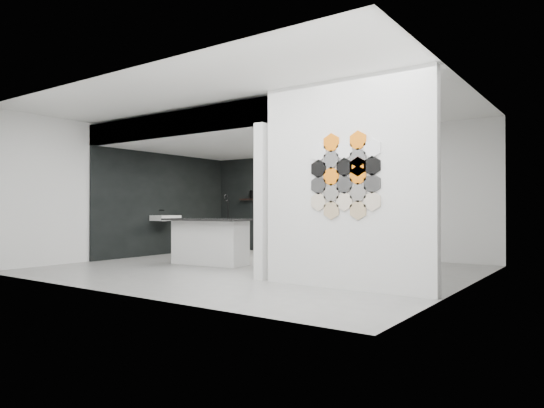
{
  "coord_description": "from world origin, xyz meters",
  "views": [
    {
      "loc": [
        5.15,
        -6.83,
        1.07
      ],
      "look_at": [
        0.1,
        0.3,
        1.15
      ],
      "focal_mm": 32.0,
      "sensor_mm": 36.0,
      "label": 1
    }
  ],
  "objects_px": {
    "glass_vase": "(340,194)",
    "glass_bowl": "(340,195)",
    "kitchen_island": "(210,241)",
    "utensil_cup": "(255,196)",
    "stockpot": "(254,194)",
    "bottle_dark": "(284,195)",
    "wall_basin": "(166,218)",
    "kettle": "(338,194)",
    "partition_panel": "(346,184)"
  },
  "relations": [
    {
      "from": "kitchen_island",
      "to": "utensil_cup",
      "type": "bearing_deg",
      "value": 105.83
    },
    {
      "from": "utensil_cup",
      "to": "bottle_dark",
      "type": "bearing_deg",
      "value": 0.0
    },
    {
      "from": "partition_panel",
      "to": "stockpot",
      "type": "relative_size",
      "value": 11.22
    },
    {
      "from": "stockpot",
      "to": "glass_bowl",
      "type": "xyz_separation_m",
      "value": [
        2.41,
        0.0,
        -0.06
      ]
    },
    {
      "from": "partition_panel",
      "to": "kitchen_island",
      "type": "relative_size",
      "value": 1.63
    },
    {
      "from": "glass_bowl",
      "to": "utensil_cup",
      "type": "height_order",
      "value": "utensil_cup"
    },
    {
      "from": "partition_panel",
      "to": "wall_basin",
      "type": "bearing_deg",
      "value": 161.77
    },
    {
      "from": "partition_panel",
      "to": "stockpot",
      "type": "height_order",
      "value": "partition_panel"
    },
    {
      "from": "partition_panel",
      "to": "bottle_dark",
      "type": "bearing_deg",
      "value": 132.88
    },
    {
      "from": "bottle_dark",
      "to": "utensil_cup",
      "type": "relative_size",
      "value": 1.28
    },
    {
      "from": "wall_basin",
      "to": "utensil_cup",
      "type": "bearing_deg",
      "value": 64.56
    },
    {
      "from": "partition_panel",
      "to": "wall_basin",
      "type": "xyz_separation_m",
      "value": [
        -5.46,
        1.8,
        -0.55
      ]
    },
    {
      "from": "glass_vase",
      "to": "glass_bowl",
      "type": "bearing_deg",
      "value": 0.0
    },
    {
      "from": "wall_basin",
      "to": "kitchen_island",
      "type": "distance_m",
      "value": 2.25
    },
    {
      "from": "kitchen_island",
      "to": "utensil_cup",
      "type": "relative_size",
      "value": 15.3
    },
    {
      "from": "partition_panel",
      "to": "utensil_cup",
      "type": "height_order",
      "value": "partition_panel"
    },
    {
      "from": "partition_panel",
      "to": "kettle",
      "type": "distance_m",
      "value": 4.41
    },
    {
      "from": "bottle_dark",
      "to": "glass_vase",
      "type": "bearing_deg",
      "value": 0.0
    },
    {
      "from": "partition_panel",
      "to": "glass_bowl",
      "type": "xyz_separation_m",
      "value": [
        -2.08,
        3.87,
        -0.04
      ]
    },
    {
      "from": "bottle_dark",
      "to": "utensil_cup",
      "type": "xyz_separation_m",
      "value": [
        -0.89,
        0.0,
        -0.02
      ]
    },
    {
      "from": "wall_basin",
      "to": "stockpot",
      "type": "distance_m",
      "value": 2.35
    },
    {
      "from": "kettle",
      "to": "glass_vase",
      "type": "xyz_separation_m",
      "value": [
        0.06,
        0.0,
        -0.0
      ]
    },
    {
      "from": "partition_panel",
      "to": "bottle_dark",
      "type": "distance_m",
      "value": 5.27
    },
    {
      "from": "utensil_cup",
      "to": "kitchen_island",
      "type": "bearing_deg",
      "value": -68.95
    },
    {
      "from": "kitchen_island",
      "to": "glass_bowl",
      "type": "bearing_deg",
      "value": 59.86
    },
    {
      "from": "partition_panel",
      "to": "utensil_cup",
      "type": "bearing_deg",
      "value": 139.23
    },
    {
      "from": "glass_vase",
      "to": "partition_panel",
      "type": "bearing_deg",
      "value": -61.77
    },
    {
      "from": "stockpot",
      "to": "kettle",
      "type": "height_order",
      "value": "stockpot"
    },
    {
      "from": "glass_bowl",
      "to": "stockpot",
      "type": "bearing_deg",
      "value": 180.0
    },
    {
      "from": "stockpot",
      "to": "bottle_dark",
      "type": "bearing_deg",
      "value": 0.0
    },
    {
      "from": "glass_bowl",
      "to": "glass_vase",
      "type": "height_order",
      "value": "glass_vase"
    },
    {
      "from": "stockpot",
      "to": "kitchen_island",
      "type": "bearing_deg",
      "value": -68.84
    },
    {
      "from": "partition_panel",
      "to": "bottle_dark",
      "type": "height_order",
      "value": "partition_panel"
    },
    {
      "from": "wall_basin",
      "to": "bottle_dark",
      "type": "relative_size",
      "value": 4.16
    },
    {
      "from": "partition_panel",
      "to": "glass_vase",
      "type": "height_order",
      "value": "partition_panel"
    },
    {
      "from": "wall_basin",
      "to": "glass_vase",
      "type": "height_order",
      "value": "glass_vase"
    },
    {
      "from": "stockpot",
      "to": "bottle_dark",
      "type": "height_order",
      "value": "stockpot"
    },
    {
      "from": "partition_panel",
      "to": "bottle_dark",
      "type": "xyz_separation_m",
      "value": [
        -3.59,
        3.87,
        -0.01
      ]
    },
    {
      "from": "partition_panel",
      "to": "kitchen_island",
      "type": "bearing_deg",
      "value": 163.09
    },
    {
      "from": "wall_basin",
      "to": "bottle_dark",
      "type": "xyz_separation_m",
      "value": [
        1.88,
        2.07,
        0.54
      ]
    },
    {
      "from": "stockpot",
      "to": "bottle_dark",
      "type": "distance_m",
      "value": 0.9
    },
    {
      "from": "wall_basin",
      "to": "kitchen_island",
      "type": "relative_size",
      "value": 0.35
    },
    {
      "from": "stockpot",
      "to": "wall_basin",
      "type": "bearing_deg",
      "value": -115.31
    },
    {
      "from": "kitchen_island",
      "to": "bottle_dark",
      "type": "distance_m",
      "value": 2.99
    },
    {
      "from": "glass_bowl",
      "to": "utensil_cup",
      "type": "relative_size",
      "value": 1.11
    },
    {
      "from": "wall_basin",
      "to": "kettle",
      "type": "height_order",
      "value": "kettle"
    },
    {
      "from": "kettle",
      "to": "kitchen_island",
      "type": "bearing_deg",
      "value": -89.55
    },
    {
      "from": "kettle",
      "to": "glass_bowl",
      "type": "relative_size",
      "value": 1.42
    },
    {
      "from": "partition_panel",
      "to": "kettle",
      "type": "relative_size",
      "value": 15.82
    },
    {
      "from": "wall_basin",
      "to": "kitchen_island",
      "type": "height_order",
      "value": "kitchen_island"
    }
  ]
}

